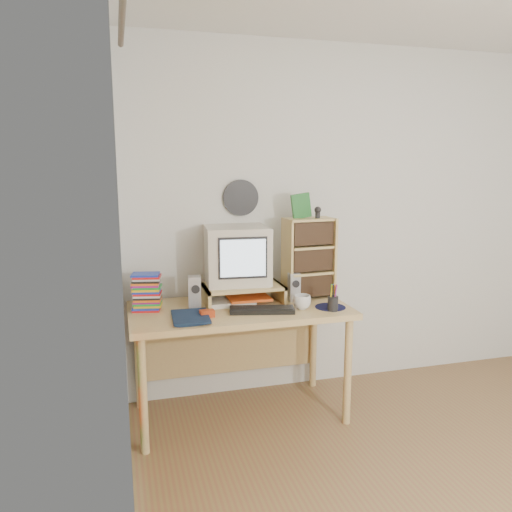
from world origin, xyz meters
TOP-DOWN VIEW (x-y plane):
  - back_wall at (0.00, 1.75)m, footprint 3.50×0.00m
  - left_wall at (-1.75, 0.00)m, footprint 0.00×3.50m
  - curtain at (-1.71, 0.48)m, footprint 0.00×2.20m
  - wall_disc at (-0.93, 1.73)m, footprint 0.25×0.02m
  - desk at (-1.03, 1.44)m, footprint 1.40×0.70m
  - monitor_riser at (-0.98, 1.48)m, footprint 0.52×0.30m
  - crt_monitor at (-1.01, 1.53)m, footprint 0.44×0.44m
  - speaker_left at (-1.31, 1.43)m, footprint 0.09×0.09m
  - speaker_right at (-0.64, 1.44)m, footprint 0.07×0.07m
  - keyboard at (-0.92, 1.24)m, footprint 0.42×0.22m
  - dvd_stack at (-1.60, 1.47)m, footprint 0.19×0.15m
  - cd_rack at (-0.51, 1.49)m, footprint 0.34×0.20m
  - mug at (-0.65, 1.24)m, footprint 0.14×0.14m
  - diary at (-1.48, 1.22)m, footprint 0.28×0.21m
  - mousepad at (-0.47, 1.22)m, footprint 0.20×0.20m
  - pen_cup at (-0.48, 1.14)m, footprint 0.08×0.08m
  - papers at (-1.03, 1.49)m, footprint 0.32×0.24m
  - red_box at (-1.27, 1.23)m, footprint 0.09×0.06m
  - game_box at (-0.57, 1.51)m, footprint 0.13×0.03m
  - webcam at (-0.46, 1.47)m, footprint 0.05×0.05m

SIDE VIEW (x-z plane):
  - desk at x=-1.03m, z-range 0.24..0.99m
  - mousepad at x=-0.47m, z-range 0.75..0.75m
  - keyboard at x=-0.92m, z-range 0.75..0.78m
  - papers at x=-1.03m, z-range 0.75..0.79m
  - red_box at x=-1.27m, z-range 0.75..0.79m
  - diary at x=-1.48m, z-range 0.75..0.80m
  - mug at x=-0.65m, z-range 0.75..0.84m
  - pen_cup at x=-0.48m, z-range 0.75..0.88m
  - monitor_riser at x=-0.98m, z-range 0.78..0.90m
  - speaker_right at x=-0.64m, z-range 0.75..0.94m
  - speaker_left at x=-1.31m, z-range 0.75..0.96m
  - dvd_stack at x=-1.60m, z-range 0.75..0.99m
  - cd_rack at x=-0.51m, z-range 0.75..1.30m
  - crt_monitor at x=-1.01m, z-range 0.87..1.25m
  - curtain at x=-1.71m, z-range 0.05..2.25m
  - back_wall at x=0.00m, z-range -0.50..3.00m
  - left_wall at x=-1.75m, z-range -0.50..3.00m
  - webcam at x=-0.46m, z-range 1.30..1.38m
  - game_box at x=-0.57m, z-range 1.30..1.47m
  - wall_disc at x=-0.93m, z-range 1.30..1.55m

